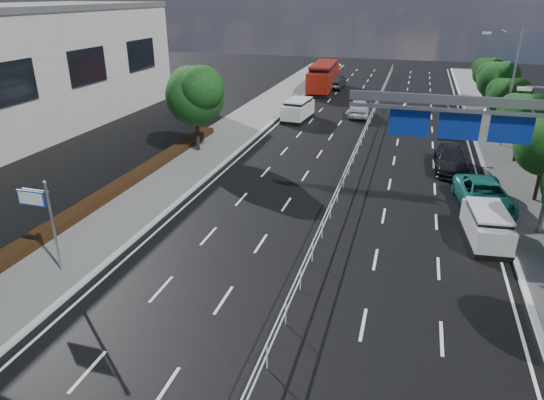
% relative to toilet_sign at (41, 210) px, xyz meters
% --- Properties ---
extents(ground, '(160.00, 160.00, 0.00)m').
position_rel_toilet_sign_xyz_m(ground, '(10.95, 0.00, -2.94)').
color(ground, black).
rests_on(ground, ground).
extents(sidewalk_near, '(5.00, 140.00, 0.14)m').
position_rel_toilet_sign_xyz_m(sidewalk_near, '(-0.55, 0.00, -2.87)').
color(sidewalk_near, slate).
rests_on(sidewalk_near, ground).
extents(kerb_near, '(0.25, 140.00, 0.15)m').
position_rel_toilet_sign_xyz_m(kerb_near, '(1.95, 0.00, -2.87)').
color(kerb_near, silver).
rests_on(kerb_near, ground).
extents(median_fence, '(0.05, 85.00, 1.02)m').
position_rel_toilet_sign_xyz_m(median_fence, '(10.95, 22.50, -2.42)').
color(median_fence, silver).
rests_on(median_fence, ground).
extents(hedge_near, '(1.00, 36.00, 0.44)m').
position_rel_toilet_sign_xyz_m(hedge_near, '(-2.35, 5.00, -2.58)').
color(hedge_near, black).
rests_on(hedge_near, sidewalk_near).
extents(toilet_sign, '(1.62, 0.18, 4.34)m').
position_rel_toilet_sign_xyz_m(toilet_sign, '(0.00, 0.00, 0.00)').
color(toilet_sign, gray).
rests_on(toilet_sign, ground).
extents(overhead_gantry, '(10.24, 0.38, 7.45)m').
position_rel_toilet_sign_xyz_m(overhead_gantry, '(17.69, 10.05, 2.66)').
color(overhead_gantry, gray).
rests_on(overhead_gantry, ground).
extents(streetlight_far, '(2.78, 2.40, 9.00)m').
position_rel_toilet_sign_xyz_m(streetlight_far, '(21.46, 26.00, 2.27)').
color(streetlight_far, gray).
rests_on(streetlight_far, ground).
extents(near_tree_back, '(4.84, 4.51, 6.69)m').
position_rel_toilet_sign_xyz_m(near_tree_back, '(-0.99, 17.97, 1.67)').
color(near_tree_back, black).
rests_on(near_tree_back, ground).
extents(far_tree_e, '(3.63, 3.38, 5.13)m').
position_rel_toilet_sign_xyz_m(far_tree_e, '(22.20, 21.98, 0.61)').
color(far_tree_e, black).
rests_on(far_tree_e, ground).
extents(far_tree_f, '(3.52, 3.28, 5.02)m').
position_rel_toilet_sign_xyz_m(far_tree_f, '(22.20, 29.48, 0.55)').
color(far_tree_f, black).
rests_on(far_tree_f, ground).
extents(far_tree_g, '(3.96, 3.69, 5.45)m').
position_rel_toilet_sign_xyz_m(far_tree_g, '(22.20, 36.98, 0.81)').
color(far_tree_g, black).
rests_on(far_tree_g, ground).
extents(far_tree_h, '(3.41, 3.18, 4.91)m').
position_rel_toilet_sign_xyz_m(far_tree_h, '(22.20, 44.48, 0.48)').
color(far_tree_h, black).
rests_on(far_tree_h, ground).
extents(white_minivan, '(2.41, 4.80, 2.01)m').
position_rel_toilet_sign_xyz_m(white_minivan, '(4.01, 30.08, -1.96)').
color(white_minivan, black).
rests_on(white_minivan, ground).
extents(red_bus, '(3.16, 11.34, 3.36)m').
position_rel_toilet_sign_xyz_m(red_bus, '(3.45, 46.10, -1.19)').
color(red_bus, black).
rests_on(red_bus, ground).
extents(near_car_silver, '(2.37, 5.10, 1.69)m').
position_rel_toilet_sign_xyz_m(near_car_silver, '(9.52, 33.36, -2.10)').
color(near_car_silver, silver).
rests_on(near_car_silver, ground).
extents(near_car_dark, '(1.92, 5.24, 1.71)m').
position_rel_toilet_sign_xyz_m(near_car_dark, '(4.80, 47.89, -2.09)').
color(near_car_dark, black).
rests_on(near_car_dark, ground).
extents(silver_minivan, '(2.19, 4.31, 1.72)m').
position_rel_toilet_sign_xyz_m(silver_minivan, '(18.78, 8.38, -2.10)').
color(silver_minivan, black).
rests_on(silver_minivan, ground).
extents(parked_car_teal, '(3.36, 5.98, 1.58)m').
position_rel_toilet_sign_xyz_m(parked_car_teal, '(19.10, 12.70, -2.16)').
color(parked_car_teal, '#176A62').
rests_on(parked_car_teal, ground).
extents(parked_car_dark, '(2.24, 5.38, 1.55)m').
position_rel_toilet_sign_xyz_m(parked_car_dark, '(17.62, 19.00, -2.17)').
color(parked_car_dark, black).
rests_on(parked_car_dark, ground).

